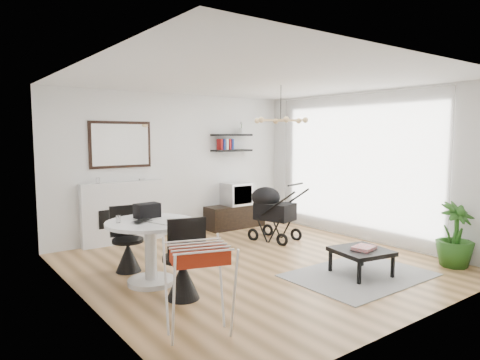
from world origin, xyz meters
TOP-DOWN VIEW (x-y plane):
  - floor at (0.00, 0.00)m, footprint 5.00×5.00m
  - ceiling at (0.00, 0.00)m, footprint 5.00×5.00m
  - wall_back at (0.00, 2.50)m, footprint 5.00×0.00m
  - wall_left at (-2.50, 0.00)m, footprint 0.00×5.00m
  - wall_right at (2.50, 0.00)m, footprint 0.00×5.00m
  - sheer_curtain at (2.40, 0.20)m, footprint 0.04×3.60m
  - fireplace at (-1.10, 2.42)m, footprint 1.50×0.17m
  - shelf_lower at (1.23, 2.37)m, footprint 0.90×0.25m
  - shelf_upper at (1.23, 2.37)m, footprint 0.90×0.25m
  - pendant_lamp at (0.70, 0.30)m, footprint 0.90×0.90m
  - tv_console at (1.23, 2.27)m, footprint 1.27×0.44m
  - crt_tv at (1.27, 2.26)m, footprint 0.53×0.46m
  - dining_table at (-1.63, 0.18)m, footprint 1.13×1.13m
  - laptop at (-1.72, 0.15)m, footprint 0.36×0.33m
  - black_bag at (-1.56, 0.41)m, footprint 0.33×0.21m
  - newspaper at (-1.46, 0.03)m, footprint 0.45×0.41m
  - drinking_glass at (-1.99, 0.33)m, footprint 0.06×0.06m
  - chair_far at (-1.67, 0.86)m, footprint 0.44×0.46m
  - chair_near at (-1.55, -0.53)m, footprint 0.51×0.53m
  - drying_rack at (-1.88, -1.43)m, footprint 0.74×0.72m
  - stroller at (1.17, 1.03)m, footprint 0.76×0.98m
  - rug at (0.80, -1.23)m, footprint 1.89×1.36m
  - coffee_table at (0.83, -1.22)m, footprint 0.79×0.79m
  - magazines at (0.85, -1.25)m, footprint 0.35×0.30m
  - potted_plant at (2.25, -1.79)m, footprint 0.62×0.62m

SIDE VIEW (x-z plane):
  - floor at x=0.00m, z-range 0.00..0.00m
  - rug at x=0.80m, z-range 0.00..0.01m
  - tv_console at x=1.23m, z-range 0.00..0.48m
  - chair_far at x=-1.67m, z-range -0.17..0.75m
  - chair_near at x=-1.55m, z-range -0.18..0.82m
  - coffee_table at x=0.83m, z-range 0.15..0.50m
  - magazines at x=0.85m, z-range 0.36..0.41m
  - stroller at x=1.17m, z-range -0.08..1.01m
  - potted_plant at x=2.25m, z-range 0.00..0.94m
  - drying_rack at x=-1.88m, z-range 0.02..0.92m
  - dining_table at x=-1.63m, z-range 0.13..0.96m
  - fireplace at x=-1.10m, z-range -0.39..1.77m
  - crt_tv at x=1.27m, z-range 0.48..0.94m
  - newspaper at x=-1.46m, z-range 0.82..0.84m
  - laptop at x=-1.72m, z-range 0.82..0.85m
  - drinking_glass at x=-1.99m, z-range 0.82..0.92m
  - black_bag at x=-1.56m, z-range 0.82..1.02m
  - wall_back at x=0.00m, z-range -1.15..3.85m
  - wall_left at x=-2.50m, z-range -1.15..3.85m
  - wall_right at x=2.50m, z-range -1.15..3.85m
  - sheer_curtain at x=2.40m, z-range 0.05..2.65m
  - shelf_lower at x=1.23m, z-range 1.58..1.62m
  - shelf_upper at x=1.23m, z-range 1.90..1.94m
  - pendant_lamp at x=0.70m, z-range 2.10..2.20m
  - ceiling at x=0.00m, z-range 2.70..2.70m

